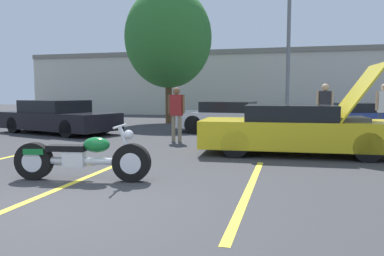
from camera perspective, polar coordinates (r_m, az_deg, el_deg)
ground_plane at (r=5.08m, az=-21.48°, el=-12.02°), size 80.00×80.00×0.00m
parking_stripe_middle at (r=6.87m, az=-16.06°, el=-7.34°), size 0.12×4.62×0.01m
parking_stripe_back at (r=5.97m, az=8.74°, el=-9.11°), size 0.12×4.62×0.01m
far_building at (r=26.88m, az=8.51°, el=7.02°), size 32.00×4.20×4.40m
light_pole at (r=18.97m, az=14.75°, el=12.07°), size 1.21×0.28×6.83m
tree_background at (r=19.15m, az=-3.63°, el=13.54°), size 4.31×4.31×6.73m
motorcycle at (r=6.64m, az=-16.46°, el=-4.39°), size 2.35×0.73×0.96m
show_car_hood_open at (r=9.43m, az=15.80°, el=-0.26°), size 4.71×1.98×2.17m
parked_car_left_row at (r=14.89m, az=-19.77°, el=1.51°), size 5.09×3.17×1.24m
parked_car_mid_row at (r=14.32m, az=6.10°, el=1.61°), size 4.28×2.29×1.18m
parked_car_right_row at (r=16.93m, az=24.94°, el=1.61°), size 5.04×2.75×1.10m
spectator_near_motorcycle at (r=13.52m, az=27.22°, el=2.98°), size 0.52×0.24×1.80m
spectator_by_show_car at (r=11.44m, az=-2.38°, el=2.80°), size 0.52×0.22×1.67m
spectator_midground at (r=13.01m, az=19.57°, el=3.20°), size 0.52×0.24×1.80m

